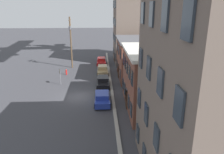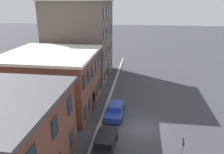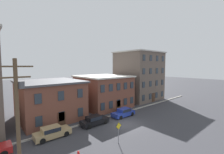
% 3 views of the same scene
% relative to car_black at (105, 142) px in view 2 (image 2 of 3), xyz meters
% --- Properties ---
extents(ground_plane, '(200.00, 200.00, 0.00)m').
position_rel_car_black_xyz_m(ground_plane, '(3.92, -3.30, -0.75)').
color(ground_plane, '#38383D').
extents(kerb_strip, '(56.00, 0.36, 0.16)m').
position_rel_car_black_xyz_m(kerb_strip, '(3.92, 1.20, -0.67)').
color(kerb_strip, '#9E998E').
rests_on(kerb_strip, ground_plane).
extents(apartment_far, '(10.33, 10.41, 6.90)m').
position_rel_car_black_xyz_m(apartment_far, '(7.55, 7.65, 2.71)').
color(apartment_far, brown).
rests_on(apartment_far, ground_plane).
extents(apartment_annex, '(11.22, 9.97, 12.81)m').
position_rel_car_black_xyz_m(apartment_annex, '(19.57, 7.43, 5.67)').
color(apartment_annex, '#66564C').
rests_on(apartment_annex, ground_plane).
extents(car_black, '(4.40, 1.92, 1.43)m').
position_rel_car_black_xyz_m(car_black, '(0.00, 0.00, 0.00)').
color(car_black, black).
rests_on(car_black, ground_plane).
extents(car_blue, '(4.40, 1.92, 1.43)m').
position_rel_car_black_xyz_m(car_blue, '(6.18, -0.16, 0.00)').
color(car_blue, '#233899').
rests_on(car_blue, ground_plane).
extents(caution_sign, '(0.86, 0.08, 2.52)m').
position_rel_car_black_xyz_m(caution_sign, '(-0.93, -6.46, 0.91)').
color(caution_sign, slate).
rests_on(caution_sign, ground_plane).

